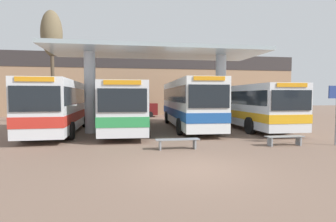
% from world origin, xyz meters
% --- Properties ---
extents(ground_plane, '(100.00, 100.00, 0.00)m').
position_xyz_m(ground_plane, '(0.00, 0.00, 0.00)').
color(ground_plane, '#755B4C').
extents(townhouse_backdrop, '(40.00, 0.58, 7.54)m').
position_xyz_m(townhouse_backdrop, '(0.00, 24.47, 4.39)').
color(townhouse_backdrop, '#9E7A5B').
rests_on(townhouse_backdrop, ground_plane).
extents(station_canopy, '(13.68, 5.13, 5.37)m').
position_xyz_m(station_canopy, '(0.00, 9.10, 4.63)').
color(station_canopy, silver).
rests_on(station_canopy, ground_plane).
extents(transit_bus_left_bay, '(2.84, 10.13, 3.27)m').
position_xyz_m(transit_bus_left_bay, '(-6.32, 9.68, 1.82)').
color(transit_bus_left_bay, silver).
rests_on(transit_bus_left_bay, ground_plane).
extents(transit_bus_center_bay, '(3.11, 10.94, 3.15)m').
position_xyz_m(transit_bus_center_bay, '(-2.06, 9.97, 1.76)').
color(transit_bus_center_bay, silver).
rests_on(transit_bus_center_bay, ground_plane).
extents(transit_bus_right_bay, '(3.02, 11.55, 3.43)m').
position_xyz_m(transit_bus_right_bay, '(2.46, 10.83, 1.91)').
color(transit_bus_right_bay, white).
rests_on(transit_bus_right_bay, ground_plane).
extents(transit_bus_far_right_bay, '(2.93, 12.01, 3.09)m').
position_xyz_m(transit_bus_far_right_bay, '(6.80, 10.68, 1.74)').
color(transit_bus_far_right_bay, silver).
rests_on(transit_bus_far_right_bay, ground_plane).
extents(waiting_bench_near_pillar, '(1.96, 0.44, 0.46)m').
position_xyz_m(waiting_bench_near_pillar, '(0.13, 3.19, 0.35)').
color(waiting_bench_near_pillar, gray).
rests_on(waiting_bench_near_pillar, ground_plane).
extents(waiting_bench_mid_platform, '(1.86, 0.44, 0.46)m').
position_xyz_m(waiting_bench_mid_platform, '(5.33, 3.19, 0.35)').
color(waiting_bench_mid_platform, gray).
rests_on(waiting_bench_mid_platform, ground_plane).
extents(poplar_tree_behind_left, '(1.80, 1.80, 9.78)m').
position_xyz_m(poplar_tree_behind_left, '(-8.40, 16.30, 7.59)').
color(poplar_tree_behind_left, '#473A2B').
rests_on(poplar_tree_behind_left, ground_plane).
extents(parked_car_street, '(4.57, 2.14, 2.28)m').
position_xyz_m(parked_car_street, '(-0.79, 21.65, 1.09)').
color(parked_car_street, maroon).
rests_on(parked_car_street, ground_plane).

